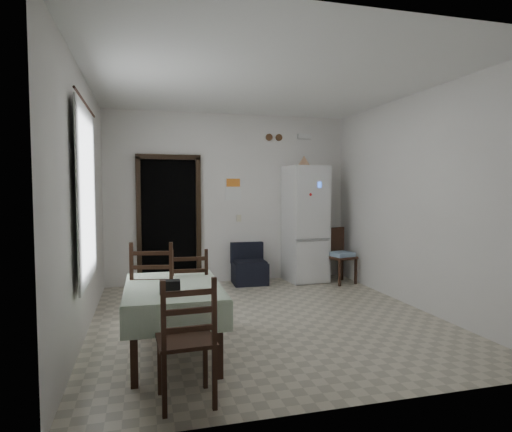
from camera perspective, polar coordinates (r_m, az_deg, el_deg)
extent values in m
plane|color=#B4AB93|center=(5.49, 1.37, -13.46)|extent=(4.50, 4.50, 0.00)
cube|color=black|center=(7.54, -11.62, -0.71)|extent=(0.90, 0.45, 2.10)
cube|color=black|center=(7.28, -15.36, -0.92)|extent=(0.08, 0.10, 2.18)
cube|color=black|center=(7.34, -7.69, -0.79)|extent=(0.08, 0.10, 2.18)
cube|color=black|center=(7.29, -11.62, 7.71)|extent=(1.06, 0.10, 0.08)
cube|color=silver|center=(4.89, -22.88, 2.58)|extent=(0.10, 1.20, 1.60)
cube|color=silver|center=(4.88, -21.60, 2.61)|extent=(0.02, 1.45, 1.85)
cylinder|color=black|center=(4.95, -21.75, 13.67)|extent=(0.02, 1.60, 0.02)
cube|color=white|center=(7.44, -3.06, 3.69)|extent=(0.28, 0.02, 0.40)
cube|color=orange|center=(7.43, -3.06, 4.46)|extent=(0.24, 0.01, 0.14)
cube|color=beige|center=(7.47, -2.30, -0.29)|extent=(0.08, 0.02, 0.12)
cylinder|color=brown|center=(7.64, 1.77, 10.46)|extent=(0.12, 0.03, 0.12)
cylinder|color=brown|center=(7.70, 3.08, 10.41)|extent=(0.12, 0.03, 0.12)
cube|color=white|center=(7.83, 6.46, 10.49)|extent=(0.25, 0.07, 0.09)
cone|color=tan|center=(7.42, 6.42, 7.33)|extent=(0.22, 0.22, 0.17)
cube|color=black|center=(3.88, -11.42, -9.25)|extent=(0.18, 0.11, 0.12)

